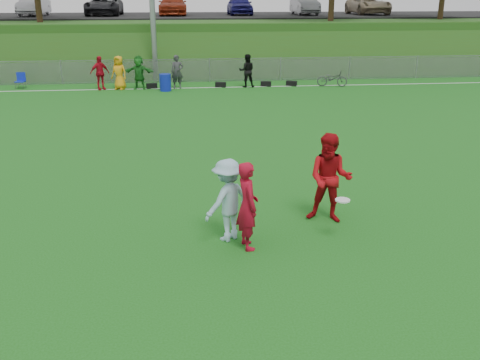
{
  "coord_description": "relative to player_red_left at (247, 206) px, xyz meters",
  "views": [
    {
      "loc": [
        -1.6,
        -10.01,
        4.7
      ],
      "look_at": [
        -0.44,
        0.5,
        0.99
      ],
      "focal_mm": 40.0,
      "sensor_mm": 36.0,
      "label": 1
    }
  ],
  "objects": [
    {
      "name": "ground",
      "position": [
        0.42,
        0.64,
        -0.87
      ],
      "size": [
        120.0,
        120.0,
        0.0
      ],
      "primitive_type": "plane",
      "color": "#1A5912",
      "rests_on": "ground"
    },
    {
      "name": "parking_lot",
      "position": [
        0.42,
        33.64,
        2.18
      ],
      "size": [
        120.0,
        12.0,
        0.1
      ],
      "primitive_type": "cube",
      "color": "black",
      "rests_on": "berm"
    },
    {
      "name": "fence",
      "position": [
        0.42,
        20.64,
        -0.22
      ],
      "size": [
        58.0,
        0.06,
        1.3
      ],
      "color": "gray",
      "rests_on": "ground"
    },
    {
      "name": "frisbee",
      "position": [
        1.88,
        0.07,
        0.0
      ],
      "size": [
        0.29,
        0.29,
        0.03
      ],
      "color": "white",
      "rests_on": "ground"
    },
    {
      "name": "car_row",
      "position": [
        -0.74,
        32.64,
        2.95
      ],
      "size": [
        32.04,
        5.18,
        1.44
      ],
      "color": "#B9B9BB",
      "rests_on": "parking_lot"
    },
    {
      "name": "player_blue",
      "position": [
        -0.34,
        0.4,
        -0.03
      ],
      "size": [
        1.24,
        1.16,
        1.68
      ],
      "primitive_type": "imported",
      "rotation": [
        0.0,
        0.0,
        3.8
      ],
      "color": "#99C4D4",
      "rests_on": "ground"
    },
    {
      "name": "sideline_far",
      "position": [
        0.42,
        18.64,
        -0.86
      ],
      "size": [
        60.0,
        0.1,
        0.01
      ],
      "primitive_type": "cube",
      "color": "white",
      "rests_on": "ground"
    },
    {
      "name": "recycling_bin",
      "position": [
        -1.96,
        17.91,
        -0.45
      ],
      "size": [
        0.75,
        0.75,
        0.85
      ],
      "primitive_type": "cylinder",
      "rotation": [
        0.0,
        0.0,
        -0.43
      ],
      "color": "#0F20A9",
      "rests_on": "ground"
    },
    {
      "name": "player_red_center",
      "position": [
        1.9,
        1.07,
        0.1
      ],
      "size": [
        1.16,
        1.04,
        1.95
      ],
      "primitive_type": "imported",
      "rotation": [
        0.0,
        0.0,
        -0.39
      ],
      "color": "#A80B12",
      "rests_on": "ground"
    },
    {
      "name": "spectator_row",
      "position": [
        -2.4,
        18.64,
        -0.02
      ],
      "size": [
        8.49,
        0.85,
        1.69
      ],
      "color": "red",
      "rests_on": "ground"
    },
    {
      "name": "gear_bags",
      "position": [
        1.55,
        18.74,
        -0.74
      ],
      "size": [
        7.98,
        0.49,
        0.26
      ],
      "color": "black",
      "rests_on": "ground"
    },
    {
      "name": "camp_chair",
      "position": [
        -9.44,
        19.45,
        -0.63
      ],
      "size": [
        0.49,
        0.5,
        0.81
      ],
      "rotation": [
        0.0,
        0.0,
        -0.08
      ],
      "color": "#1022B2",
      "rests_on": "ground"
    },
    {
      "name": "berm",
      "position": [
        0.42,
        31.64,
        0.63
      ],
      "size": [
        120.0,
        18.0,
        3.0
      ],
      "primitive_type": "cube",
      "color": "#2F5518",
      "rests_on": "ground"
    },
    {
      "name": "player_red_left",
      "position": [
        0.0,
        0.0,
        0.0
      ],
      "size": [
        0.53,
        0.7,
        1.74
      ],
      "primitive_type": "imported",
      "rotation": [
        0.0,
        0.0,
        1.76
      ],
      "color": "#A10B21",
      "rests_on": "ground"
    },
    {
      "name": "bicycle",
      "position": [
        6.79,
        18.33,
        -0.45
      ],
      "size": [
        1.67,
        0.9,
        0.83
      ],
      "primitive_type": "imported",
      "rotation": [
        0.0,
        0.0,
        1.34
      ],
      "color": "#313234",
      "rests_on": "ground"
    }
  ]
}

